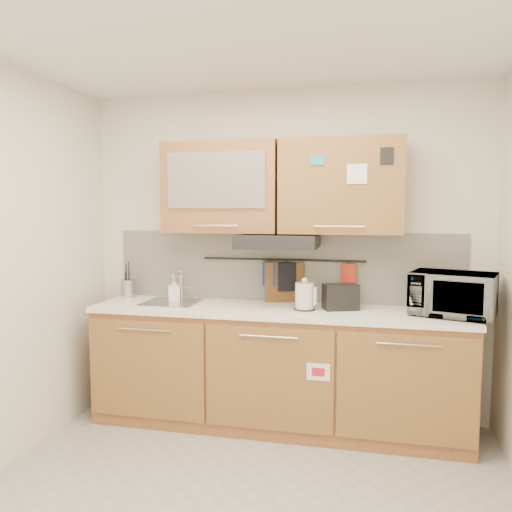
% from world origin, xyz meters
% --- Properties ---
extents(ceiling, '(3.20, 3.20, 0.00)m').
position_xyz_m(ceiling, '(0.00, 0.00, 2.60)').
color(ceiling, white).
rests_on(ceiling, wall_back).
extents(wall_back, '(3.20, 0.00, 3.20)m').
position_xyz_m(wall_back, '(0.00, 1.50, 1.30)').
color(wall_back, silver).
rests_on(wall_back, ground).
extents(base_cabinet, '(2.80, 0.64, 0.88)m').
position_xyz_m(base_cabinet, '(0.00, 1.19, 0.41)').
color(base_cabinet, '#A5663A').
rests_on(base_cabinet, floor).
extents(countertop, '(2.82, 0.62, 0.04)m').
position_xyz_m(countertop, '(0.00, 1.19, 0.90)').
color(countertop, white).
rests_on(countertop, base_cabinet).
extents(backsplash, '(2.80, 0.02, 0.56)m').
position_xyz_m(backsplash, '(0.00, 1.49, 1.20)').
color(backsplash, silver).
rests_on(backsplash, countertop).
extents(upper_cabinets, '(1.82, 0.37, 0.70)m').
position_xyz_m(upper_cabinets, '(-0.00, 1.32, 1.83)').
color(upper_cabinets, '#A5663A').
rests_on(upper_cabinets, wall_back).
extents(range_hood, '(0.60, 0.46, 0.10)m').
position_xyz_m(range_hood, '(0.00, 1.25, 1.42)').
color(range_hood, black).
rests_on(range_hood, upper_cabinets).
extents(sink, '(0.42, 0.40, 0.26)m').
position_xyz_m(sink, '(-0.85, 1.21, 0.92)').
color(sink, silver).
rests_on(sink, countertop).
extents(utensil_rail, '(1.30, 0.02, 0.02)m').
position_xyz_m(utensil_rail, '(0.00, 1.45, 1.26)').
color(utensil_rail, black).
rests_on(utensil_rail, backsplash).
extents(utensil_crock, '(0.15, 0.15, 0.30)m').
position_xyz_m(utensil_crock, '(-1.30, 1.35, 1.00)').
color(utensil_crock, '#AAAAAE').
rests_on(utensil_crock, countertop).
extents(kettle, '(0.18, 0.17, 0.24)m').
position_xyz_m(kettle, '(0.22, 1.16, 1.02)').
color(kettle, silver).
rests_on(kettle, countertop).
extents(toaster, '(0.29, 0.23, 0.19)m').
position_xyz_m(toaster, '(0.47, 1.23, 1.02)').
color(toaster, black).
rests_on(toaster, countertop).
extents(microwave, '(0.64, 0.52, 0.30)m').
position_xyz_m(microwave, '(1.25, 1.19, 1.07)').
color(microwave, '#999999').
rests_on(microwave, countertop).
extents(soap_bottle, '(0.12, 0.12, 0.20)m').
position_xyz_m(soap_bottle, '(-0.85, 1.27, 1.02)').
color(soap_bottle, '#999999').
rests_on(soap_bottle, countertop).
extents(cutting_board, '(0.31, 0.09, 0.39)m').
position_xyz_m(cutting_board, '(0.02, 1.44, 1.05)').
color(cutting_board, brown).
rests_on(cutting_board, utensil_rail).
extents(oven_mitt, '(0.12, 0.07, 0.19)m').
position_xyz_m(oven_mitt, '(-0.10, 1.44, 1.14)').
color(oven_mitt, navy).
rests_on(oven_mitt, utensil_rail).
extents(dark_pouch, '(0.15, 0.10, 0.23)m').
position_xyz_m(dark_pouch, '(0.04, 1.44, 1.13)').
color(dark_pouch, black).
rests_on(dark_pouch, utensil_rail).
extents(pot_holder, '(0.12, 0.05, 0.15)m').
position_xyz_m(pot_holder, '(0.52, 1.44, 1.17)').
color(pot_holder, red).
rests_on(pot_holder, utensil_rail).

